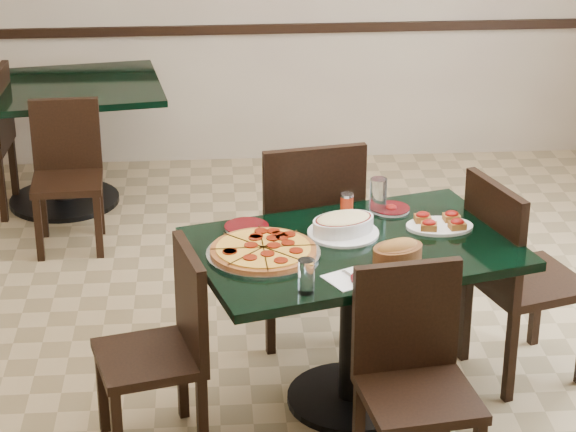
{
  "coord_description": "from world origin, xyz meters",
  "views": [
    {
      "loc": [
        -0.29,
        -4.44,
        2.67
      ],
      "look_at": [
        0.04,
        0.0,
        0.75
      ],
      "focal_mm": 70.0,
      "sensor_mm": 36.0,
      "label": 1
    }
  ],
  "objects": [
    {
      "name": "floor",
      "position": [
        0.0,
        0.0,
        0.0
      ],
      "size": [
        5.5,
        5.5,
        0.0
      ],
      "primitive_type": "plane",
      "color": "#947D55",
      "rests_on": "ground"
    },
    {
      "name": "room_shell",
      "position": [
        1.02,
        1.73,
        1.17
      ],
      "size": [
        5.5,
        5.5,
        5.5
      ],
      "color": "white",
      "rests_on": "floor"
    },
    {
      "name": "main_table",
      "position": [
        0.29,
        -0.31,
        0.57
      ],
      "size": [
        1.47,
        1.15,
        0.75
      ],
      "rotation": [
        0.0,
        0.0,
        0.27
      ],
      "color": "black",
      "rests_on": "floor"
    },
    {
      "name": "back_table",
      "position": [
        -1.19,
        2.06,
        0.52
      ],
      "size": [
        1.35,
        1.07,
        0.75
      ],
      "rotation": [
        0.0,
        0.0,
        0.15
      ],
      "color": "black",
      "rests_on": "floor"
    },
    {
      "name": "chair_far",
      "position": [
        0.15,
        0.27,
        0.57
      ],
      "size": [
        0.54,
        0.54,
        1.0
      ],
      "rotation": [
        0.0,
        0.0,
        3.32
      ],
      "color": "black",
      "rests_on": "floor"
    },
    {
      "name": "chair_near",
      "position": [
        0.44,
        -0.88,
        0.49
      ],
      "size": [
        0.46,
        0.46,
        0.88
      ],
      "rotation": [
        0.0,
        0.0,
        0.14
      ],
      "color": "black",
      "rests_on": "floor"
    },
    {
      "name": "chair_right",
      "position": [
        1.01,
        -0.14,
        0.53
      ],
      "size": [
        0.55,
        0.55,
        0.94
      ],
      "rotation": [
        0.0,
        0.0,
        1.88
      ],
      "color": "black",
      "rests_on": "floor"
    },
    {
      "name": "chair_left",
      "position": [
        -0.48,
        -0.56,
        0.47
      ],
      "size": [
        0.48,
        0.48,
        0.85
      ],
      "rotation": [
        0.0,
        0.0,
        -1.32
      ],
      "color": "black",
      "rests_on": "floor"
    },
    {
      "name": "back_chair_near",
      "position": [
        -1.08,
        1.47,
        0.45
      ],
      "size": [
        0.4,
        0.4,
        0.82
      ],
      "rotation": [
        0.0,
        0.0,
        0.05
      ],
      "color": "black",
      "rests_on": "floor"
    },
    {
      "name": "pepperoni_pizza",
      "position": [
        -0.09,
        -0.38,
        0.77
      ],
      "size": [
        0.46,
        0.46,
        0.04
      ],
      "rotation": [
        0.0,
        0.0,
        0.03
      ],
      "color": "silver",
      "rests_on": "main_table"
    },
    {
      "name": "lasagna_casserole",
      "position": [
        0.26,
        -0.21,
        0.8
      ],
      "size": [
        0.31,
        0.3,
        0.09
      ],
      "rotation": [
        0.0,
        0.0,
        0.37
      ],
      "color": "white",
      "rests_on": "main_table"
    },
    {
      "name": "bread_basket",
      "position": [
        0.44,
        -0.47,
        0.79
      ],
      "size": [
        0.25,
        0.22,
        0.09
      ],
      "rotation": [
        0.0,
        0.0,
        0.42
      ],
      "color": "brown",
      "rests_on": "main_table"
    },
    {
      "name": "bruschetta_platter",
      "position": [
        0.67,
        -0.17,
        0.77
      ],
      "size": [
        0.29,
        0.2,
        0.05
      ],
      "rotation": [
        0.0,
        0.0,
        -0.03
      ],
      "color": "white",
      "rests_on": "main_table"
    },
    {
      "name": "side_plate_near",
      "position": [
        0.31,
        -0.65,
        0.76
      ],
      "size": [
        0.17,
        0.17,
        0.02
      ],
      "rotation": [
        0.0,
        0.0,
        0.16
      ],
      "color": "white",
      "rests_on": "main_table"
    },
    {
      "name": "side_plate_far_r",
      "position": [
        0.49,
        0.03,
        0.76
      ],
      "size": [
        0.17,
        0.17,
        0.03
      ],
      "rotation": [
        0.0,
        0.0,
        0.46
      ],
      "color": "white",
      "rests_on": "main_table"
    },
    {
      "name": "side_plate_far_l",
      "position": [
        -0.14,
        -0.12,
        0.76
      ],
      "size": [
        0.19,
        0.19,
        0.02
      ],
      "rotation": [
        0.0,
        0.0,
        0.59
      ],
      "color": "white",
      "rests_on": "main_table"
    },
    {
      "name": "napkin_setting",
      "position": [
        0.23,
        -0.63,
        0.75
      ],
      "size": [
        0.21,
        0.21,
        0.01
      ],
      "rotation": [
        0.0,
        0.0,
        0.48
      ],
      "color": "white",
      "rests_on": "main_table"
    },
    {
      "name": "water_glass_a",
      "position": [
        0.43,
        0.01,
        0.83
      ],
      "size": [
        0.07,
        0.07,
        0.16
      ],
      "primitive_type": "cylinder",
      "color": "white",
      "rests_on": "main_table"
    },
    {
      "name": "water_glass_b",
      "position": [
        0.05,
        -0.73,
        0.82
      ],
      "size": [
        0.06,
        0.06,
        0.13
      ],
      "primitive_type": "cylinder",
      "color": "white",
      "rests_on": "main_table"
    },
    {
      "name": "pepper_shaker",
      "position": [
        0.3,
        -0.01,
        0.8
      ],
      "size": [
        0.06,
        0.06,
        0.1
      ],
      "color": "red",
      "rests_on": "main_table"
    }
  ]
}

